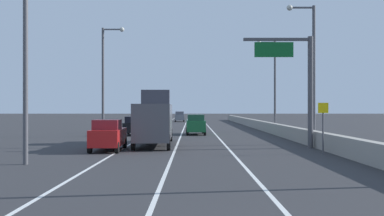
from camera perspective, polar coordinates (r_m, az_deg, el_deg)
ground_plane at (r=71.89m, az=0.95°, el=-2.16°), size 320.00×320.00×0.00m
lane_stripe_left at (r=63.06m, az=-3.96°, el=-2.46°), size 0.16×130.00×0.00m
lane_stripe_center at (r=62.90m, az=-0.77°, el=-2.46°), size 0.16×130.00×0.00m
lane_stripe_right at (r=62.94m, az=2.42°, el=-2.46°), size 0.16×130.00×0.00m
jersey_barrier_right at (r=48.64m, az=10.36°, el=-2.53°), size 0.60×120.00×1.10m
overhead_sign_gantry at (r=32.60m, az=13.03°, el=3.57°), size 4.68×0.36×7.50m
speed_advisory_sign at (r=28.67m, az=15.72°, el=-1.86°), size 0.60×0.11×3.00m
lamp_post_right_second at (r=36.31m, az=14.29°, el=5.12°), size 2.14×0.44×10.36m
lamp_post_right_third at (r=54.48m, az=9.91°, el=3.40°), size 2.14×0.44×10.36m
lamp_post_left_near at (r=24.05m, az=-18.61°, el=7.75°), size 2.14×0.44×10.36m
lamp_post_left_mid at (r=45.64m, az=-10.14°, el=4.07°), size 2.14×0.44×10.36m
car_black_0 at (r=47.32m, az=-6.73°, el=-2.14°), size 1.91×4.56×1.87m
car_red_1 at (r=30.40m, az=-9.83°, el=-3.23°), size 1.91×4.72×1.97m
car_blue_2 at (r=83.17m, az=-3.50°, el=-1.18°), size 1.95×4.66×1.99m
car_green_3 at (r=48.18m, az=0.66°, el=-2.01°), size 2.02×4.79×2.03m
car_gray_4 at (r=93.81m, az=-1.28°, el=-1.04°), size 1.99×4.43×2.02m
box_truck at (r=34.41m, az=-4.31°, el=-1.41°), size 2.71×9.82×4.06m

